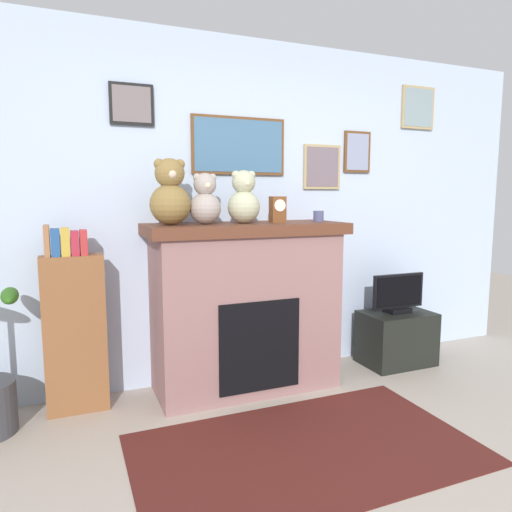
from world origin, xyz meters
TOP-DOWN VIEW (x-y plane):
  - back_wall at (0.00, 2.00)m, footprint 5.20×0.15m
  - fireplace at (-0.16, 1.67)m, footprint 1.43×0.60m
  - bookshelf at (-1.34, 1.74)m, footprint 0.39×0.16m
  - tv_stand at (1.20, 1.64)m, footprint 0.59×0.40m
  - television at (1.20, 1.64)m, footprint 0.49×0.14m
  - area_rug at (-0.16, 0.72)m, footprint 1.93×1.12m
  - candle_jar at (0.43, 1.65)m, footprint 0.08×0.08m
  - mantel_clock at (0.08, 1.65)m, footprint 0.11×0.08m
  - teddy_bear_grey at (-0.71, 1.65)m, footprint 0.27×0.27m
  - teddy_bear_brown at (-0.47, 1.65)m, footprint 0.22×0.22m
  - teddy_bear_cream at (-0.18, 1.65)m, footprint 0.23×0.23m

SIDE VIEW (x-z plane):
  - area_rug at x=-0.16m, z-range 0.00..0.01m
  - tv_stand at x=1.20m, z-range 0.00..0.45m
  - bookshelf at x=-1.34m, z-range -0.05..1.19m
  - television at x=1.20m, z-range 0.43..0.76m
  - fireplace at x=-0.16m, z-range 0.01..1.24m
  - candle_jar at x=0.43m, z-range 1.23..1.31m
  - back_wall at x=0.00m, z-range 0.01..2.61m
  - mantel_clock at x=0.08m, z-range 1.23..1.42m
  - teddy_bear_brown at x=-0.47m, z-range 1.21..1.56m
  - teddy_bear_cream at x=-0.18m, z-range 1.21..1.58m
  - teddy_bear_grey at x=-0.71m, z-range 1.21..1.65m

